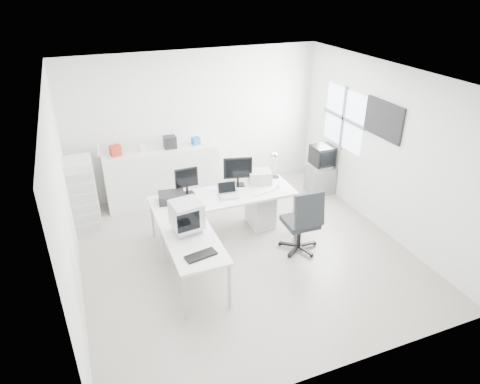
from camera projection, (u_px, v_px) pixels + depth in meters
name	position (u px, v px, depth m)	size (l,w,h in m)	color
floor	(245.00, 252.00, 6.92)	(5.00, 5.00, 0.01)	beige
ceiling	(246.00, 77.00, 5.63)	(5.00, 5.00, 0.01)	white
back_wall	(197.00, 123.00, 8.34)	(5.00, 0.02, 2.80)	silver
left_wall	(64.00, 204.00, 5.46)	(0.02, 5.00, 2.80)	silver
right_wall	(384.00, 150.00, 7.09)	(0.02, 5.00, 2.80)	silver
window	(344.00, 118.00, 7.98)	(0.02, 1.20, 1.10)	white
wall_picture	(384.00, 120.00, 6.93)	(0.04, 0.90, 0.60)	black
main_desk	(224.00, 215.00, 7.24)	(2.40, 0.80, 0.75)	silver
side_desk	(194.00, 262.00, 6.06)	(0.70, 1.40, 0.75)	silver
drawer_pedestal	(260.00, 209.00, 7.55)	(0.40, 0.50, 0.60)	silver
inkjet_printer	(172.00, 197.00, 6.84)	(0.41, 0.32, 0.14)	black
lcd_monitor_small	(187.00, 181.00, 6.98)	(0.38, 0.22, 0.48)	black
lcd_monitor_large	(238.00, 172.00, 7.27)	(0.49, 0.20, 0.51)	black
laptop	(229.00, 192.00, 6.96)	(0.30, 0.31, 0.20)	#B7B7BA
white_keyboard	(263.00, 192.00, 7.15)	(0.43, 0.13, 0.02)	silver
white_mouse	(278.00, 186.00, 7.28)	(0.07, 0.07, 0.07)	silver
laser_printer	(260.00, 177.00, 7.44)	(0.39, 0.33, 0.22)	#A6A6A6
desk_lamp	(276.00, 164.00, 7.56)	(0.17, 0.17, 0.51)	silver
crt_monitor	(187.00, 217.00, 5.99)	(0.39, 0.39, 0.45)	#B7B7BA
black_keyboard	(201.00, 255.00, 5.55)	(0.42, 0.17, 0.03)	black
office_chair	(300.00, 219.00, 6.75)	(0.65, 0.65, 1.13)	#272B2C
tv_cabinet	(320.00, 180.00, 8.67)	(0.50, 0.41, 0.55)	slate
crt_tv	(322.00, 157.00, 8.44)	(0.50, 0.48, 0.45)	black
sideboard	(162.00, 175.00, 8.25)	(2.15, 0.54, 1.08)	silver
clutter_box_a	(116.00, 150.00, 7.70)	(0.18, 0.16, 0.18)	#A62717
clutter_box_b	(143.00, 148.00, 7.88)	(0.12, 0.10, 0.12)	silver
clutter_box_c	(170.00, 142.00, 8.02)	(0.23, 0.21, 0.23)	black
clutter_box_d	(196.00, 141.00, 8.20)	(0.14, 0.13, 0.14)	#1758A7
clutter_bottle	(98.00, 151.00, 7.63)	(0.07, 0.07, 0.22)	silver
filing_cabinet	(83.00, 194.00, 7.31)	(0.45, 0.54, 1.29)	silver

